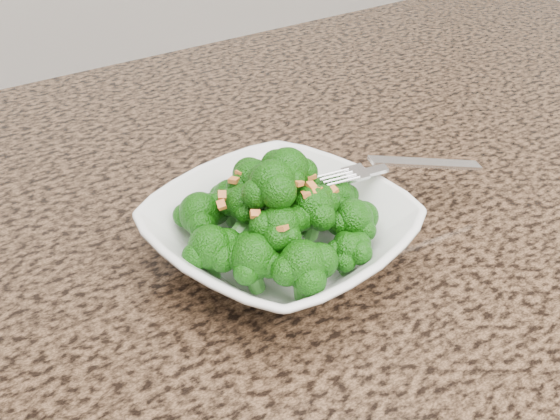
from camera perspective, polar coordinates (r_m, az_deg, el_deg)
granite_counter at (r=0.55m, az=-2.35°, el=-9.47°), size 1.64×1.04×0.03m
bowl at (r=0.58m, az=0.00°, el=-2.04°), size 0.25×0.25×0.05m
broccoli_pile at (r=0.55m, az=0.00°, el=2.79°), size 0.18×0.18×0.06m
garlic_topping at (r=0.53m, az=0.00°, el=6.02°), size 0.11×0.11×0.01m
fork at (r=0.61m, az=8.00°, el=3.30°), size 0.19×0.08×0.01m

